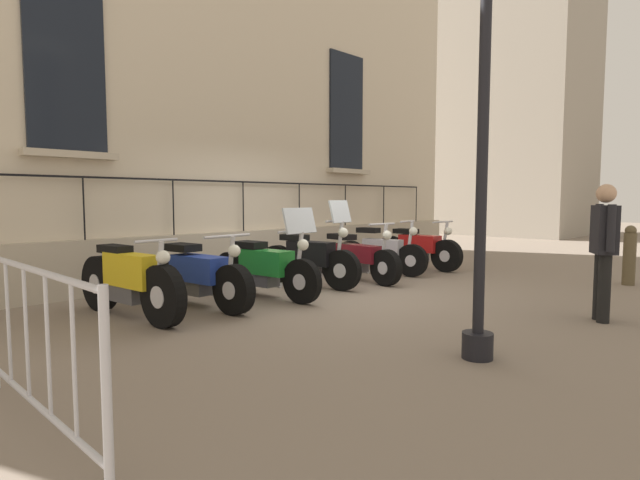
% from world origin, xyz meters
% --- Properties ---
extents(ground_plane, '(60.00, 60.00, 0.00)m').
position_xyz_m(ground_plane, '(0.00, 0.00, 0.00)').
color(ground_plane, gray).
extents(building_facade, '(0.82, 13.73, 8.32)m').
position_xyz_m(building_facade, '(-2.67, -0.00, 4.03)').
color(building_facade, beige).
rests_on(building_facade, ground_plane).
extents(motorcycle_yellow, '(2.14, 0.54, 1.00)m').
position_xyz_m(motorcycle_yellow, '(-0.54, -3.03, 0.45)').
color(motorcycle_yellow, black).
rests_on(motorcycle_yellow, ground_plane).
extents(motorcycle_blue, '(2.11, 0.74, 1.01)m').
position_xyz_m(motorcycle_blue, '(-0.51, -2.10, 0.42)').
color(motorcycle_blue, black).
rests_on(motorcycle_blue, ground_plane).
extents(motorcycle_green, '(2.11, 0.73, 1.33)m').
position_xyz_m(motorcycle_green, '(-0.36, -1.04, 0.45)').
color(motorcycle_green, black).
rests_on(motorcycle_green, ground_plane).
extents(motorcycle_black, '(1.99, 0.61, 1.44)m').
position_xyz_m(motorcycle_black, '(-0.57, 0.07, 0.45)').
color(motorcycle_black, black).
rests_on(motorcycle_black, ground_plane).
extents(motorcycle_maroon, '(2.15, 0.65, 1.05)m').
position_xyz_m(motorcycle_maroon, '(-0.46, 1.10, 0.40)').
color(motorcycle_maroon, black).
rests_on(motorcycle_maroon, ground_plane).
extents(motorcycle_silver, '(1.96, 0.56, 1.06)m').
position_xyz_m(motorcycle_silver, '(-0.59, 2.04, 0.41)').
color(motorcycle_silver, black).
rests_on(motorcycle_silver, ground_plane).
extents(motorcycle_red, '(2.03, 0.73, 1.02)m').
position_xyz_m(motorcycle_red, '(-0.49, 3.16, 0.42)').
color(motorcycle_red, black).
rests_on(motorcycle_red, ground_plane).
extents(crowd_barrier, '(2.09, 0.06, 1.05)m').
position_xyz_m(crowd_barrier, '(1.94, -4.77, 0.56)').
color(crowd_barrier, '#B7B7BF').
rests_on(crowd_barrier, ground_plane).
extents(bollard, '(0.20, 0.20, 1.01)m').
position_xyz_m(bollard, '(3.19, 3.96, 0.51)').
color(bollard, brown).
rests_on(bollard, ground_plane).
extents(pedestrian_standing, '(0.38, 0.46, 1.63)m').
position_xyz_m(pedestrian_standing, '(3.61, 0.83, 0.92)').
color(pedestrian_standing, black).
rests_on(pedestrian_standing, ground_plane).
extents(distant_building, '(5.26, 4.52, 11.80)m').
position_xyz_m(distant_building, '(-3.60, 15.09, 5.90)').
color(distant_building, '#9E9384').
rests_on(distant_building, ground_plane).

